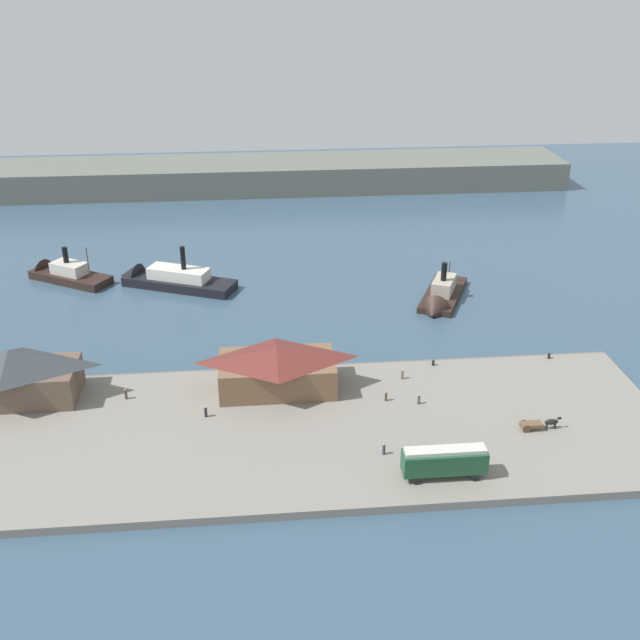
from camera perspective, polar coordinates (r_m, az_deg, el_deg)
ground_plane at (r=126.83m, az=-2.92°, el=-3.24°), size 320.00×320.00×0.00m
quay_promenade at (r=107.75m, az=-2.36°, el=-8.59°), size 110.00×36.00×1.20m
seawall_edge at (r=123.45m, az=-2.85°, el=-3.84°), size 110.00×0.80×1.00m
ferry_shed_central_terminal at (r=121.44m, az=-22.50°, el=-3.85°), size 19.27×9.76×8.25m
ferry_shed_customs_shed at (r=115.43m, az=-3.31°, el=-3.65°), size 18.17×10.46×7.08m
street_tram at (r=98.27m, az=9.51°, el=-10.55°), size 10.89×2.92×4.32m
horse_cart at (r=111.21m, az=16.39°, el=-7.62°), size 5.85×1.56×1.87m
pedestrian_near_west_shed at (r=113.57m, az=7.57°, el=-6.06°), size 0.40×0.40×1.61m
pedestrian_at_waters_edge at (r=117.55m, az=-14.65°, el=-5.52°), size 0.43×0.43×1.75m
pedestrian_standing_center at (r=113.80m, az=5.07°, el=-5.85°), size 0.39×0.39×1.59m
pedestrian_walking_west at (r=110.83m, az=-8.74°, el=-6.98°), size 0.43×0.43×1.74m
pedestrian_walking_east at (r=102.27m, az=4.91°, el=-9.85°), size 0.42×0.42×1.68m
pedestrian_near_east_shed at (r=119.74m, az=6.32°, el=-4.18°), size 0.41×0.41×1.67m
mooring_post_center_west at (r=130.95m, az=17.13°, el=-2.65°), size 0.44×0.44×0.90m
mooring_post_center_east at (r=124.46m, az=8.66°, el=-3.26°), size 0.44×0.44×0.90m
ferry_mid_harbor at (r=168.82m, az=-19.17°, el=3.40°), size 19.95×15.22×10.37m
ferry_approaching_east at (r=149.89m, az=9.19°, el=1.67°), size 14.31×21.19×10.20m
ferry_departing_north at (r=159.55m, az=-11.70°, el=3.10°), size 26.25×16.00×11.24m
far_headland at (r=228.36m, az=-4.29°, el=11.05°), size 180.00×24.00×8.00m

